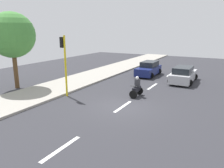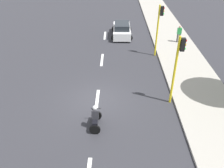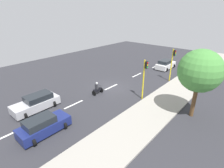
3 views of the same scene
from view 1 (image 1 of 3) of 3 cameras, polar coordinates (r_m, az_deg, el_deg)
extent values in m
cube|color=#2D2D33|center=(14.66, 2.79, -5.99)|extent=(40.00, 60.00, 0.10)
cube|color=#9E998E|center=(18.59, -17.03, -1.88)|extent=(4.00, 60.00, 0.15)
cube|color=white|center=(25.63, 14.54, 2.34)|extent=(0.20, 2.40, 0.01)
cube|color=white|center=(19.99, 10.29, -0.61)|extent=(0.20, 2.40, 0.01)
cube|color=white|center=(14.64, 2.79, -5.78)|extent=(0.20, 2.40, 0.01)
cube|color=white|center=(10.05, -12.85, -15.80)|extent=(0.20, 2.40, 0.01)
cube|color=navy|center=(24.54, 9.26, 3.43)|extent=(1.71, 4.07, 0.80)
cube|color=#1E2328|center=(24.73, 9.58, 5.09)|extent=(1.43, 2.28, 0.56)
cylinder|color=black|center=(23.10, 9.87, 2.15)|extent=(0.64, 0.22, 0.64)
cylinder|color=black|center=(23.60, 6.45, 2.52)|extent=(0.64, 0.22, 0.64)
cylinder|color=black|center=(25.62, 11.82, 3.20)|extent=(0.64, 0.22, 0.64)
cylinder|color=black|center=(26.07, 8.69, 3.52)|extent=(0.64, 0.22, 0.64)
cube|color=#B7B7BC|center=(22.29, 17.79, 1.90)|extent=(1.80, 4.49, 0.80)
cube|color=#1E2328|center=(21.82, 17.74, 3.47)|extent=(1.51, 2.51, 0.56)
cylinder|color=black|center=(23.91, 16.58, 2.17)|extent=(0.64, 0.22, 0.64)
cylinder|color=black|center=(23.65, 20.31, 1.76)|extent=(0.64, 0.22, 0.64)
cylinder|color=black|center=(21.08, 14.86, 0.77)|extent=(0.64, 0.22, 0.64)
cylinder|color=black|center=(20.78, 19.08, 0.28)|extent=(0.64, 0.22, 0.64)
cylinder|color=black|center=(16.27, 5.43, -2.71)|extent=(0.60, 0.10, 0.60)
cylinder|color=black|center=(17.34, 6.99, -1.71)|extent=(0.60, 0.10, 0.60)
cube|color=black|center=(16.78, 6.33, -1.33)|extent=(0.28, 1.10, 0.36)
sphere|color=black|center=(16.56, 6.08, -0.89)|extent=(0.32, 0.32, 0.32)
cylinder|color=black|center=(16.20, 5.62, -0.58)|extent=(0.55, 0.04, 0.04)
cube|color=#333338|center=(16.76, 6.50, 0.24)|extent=(0.36, 0.24, 0.60)
sphere|color=silver|center=(16.63, 6.47, 1.54)|extent=(0.26, 0.26, 0.26)
cylinder|color=yellow|center=(16.72, -11.78, 4.37)|extent=(0.14, 0.14, 4.50)
cube|color=black|center=(16.67, -12.67, 10.36)|extent=(0.24, 0.24, 0.76)
sphere|color=red|center=(16.74, -13.03, 11.18)|extent=(0.16, 0.16, 0.16)
sphere|color=#F2A50C|center=(16.75, -12.98, 10.36)|extent=(0.16, 0.16, 0.16)
sphere|color=green|center=(16.77, -12.94, 9.54)|extent=(0.16, 0.16, 0.16)
cylinder|color=brown|center=(20.57, -23.41, 3.35)|extent=(0.36, 0.36, 3.16)
sphere|color=#478C3D|center=(20.30, -24.19, 11.37)|extent=(3.73, 3.73, 3.73)
camera|label=2|loc=(26.38, 13.46, 22.68)|focal=37.76mm
camera|label=3|loc=(34.54, -6.97, 21.00)|focal=28.18mm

